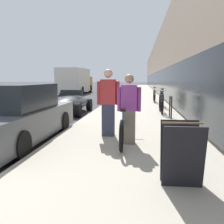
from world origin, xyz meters
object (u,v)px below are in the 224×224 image
at_px(cruiser_bike_middle, 162,99).
at_px(bike_rack_hoop, 171,105).
at_px(tandem_bicycle, 125,125).
at_px(parked_sedan_curbside, 13,116).
at_px(cruiser_bike_farthest, 154,96).
at_px(person_bystander, 108,103).
at_px(cruiser_bike_nearest, 161,104).
at_px(person_rider, 129,109).
at_px(sandwich_board_sign, 182,153).
at_px(vintage_roadster_curbside, 69,103).
at_px(moving_truck, 76,81).

bearing_deg(cruiser_bike_middle, bike_rack_hoop, -89.86).
distance_m(tandem_bicycle, parked_sedan_curbside, 2.84).
bearing_deg(cruiser_bike_farthest, person_bystander, -100.02).
bearing_deg(parked_sedan_curbside, cruiser_bike_nearest, 50.76).
height_order(person_rider, person_bystander, person_bystander).
xyz_separation_m(person_rider, sandwich_board_sign, (0.84, -2.17, -0.35)).
distance_m(bike_rack_hoop, vintage_roadster_curbside, 4.73).
relative_size(cruiser_bike_middle, vintage_roadster_curbside, 0.47).
xyz_separation_m(cruiser_bike_nearest, moving_truck, (-7.82, 15.21, 0.82)).
bearing_deg(person_bystander, moving_truck, 107.14).
xyz_separation_m(person_rider, bike_rack_hoop, (1.40, 3.93, -0.29)).
bearing_deg(tandem_bicycle, sandwich_board_sign, -69.29).
relative_size(cruiser_bike_nearest, vintage_roadster_curbside, 0.46).
relative_size(cruiser_bike_nearest, cruiser_bike_middle, 0.98).
bearing_deg(moving_truck, tandem_bicycle, -71.97).
xyz_separation_m(vintage_roadster_curbside, moving_truck, (-3.62, 14.96, 0.88)).
bearing_deg(person_rider, moving_truck, 108.01).
bearing_deg(person_rider, person_bystander, 127.55).
xyz_separation_m(person_bystander, sandwich_board_sign, (1.42, -2.92, -0.42)).
relative_size(bike_rack_hoop, cruiser_bike_nearest, 0.46).
relative_size(person_rider, parked_sedan_curbside, 0.35).
xyz_separation_m(person_rider, person_bystander, (-0.58, 0.75, 0.07)).
bearing_deg(moving_truck, cruiser_bike_farthest, -52.38).
distance_m(person_rider, cruiser_bike_nearest, 5.43).
bearing_deg(person_bystander, cruiser_bike_middle, 74.57).
height_order(bike_rack_hoop, cruiser_bike_nearest, cruiser_bike_nearest).
height_order(cruiser_bike_farthest, sandwich_board_sign, cruiser_bike_farthest).
relative_size(tandem_bicycle, sandwich_board_sign, 3.18).
height_order(cruiser_bike_middle, moving_truck, moving_truck).
distance_m(cruiser_bike_middle, cruiser_bike_farthest, 2.54).
distance_m(tandem_bicycle, bike_rack_hoop, 3.87).
bearing_deg(tandem_bicycle, vintage_roadster_curbside, 119.56).
xyz_separation_m(tandem_bicycle, person_rider, (0.12, -0.38, 0.43)).
xyz_separation_m(person_bystander, cruiser_bike_farthest, (1.70, 9.64, -0.47)).
bearing_deg(cruiser_bike_middle, cruiser_bike_nearest, -95.23).
relative_size(person_bystander, vintage_roadster_curbside, 0.44).
relative_size(cruiser_bike_middle, cruiser_bike_farthest, 1.09).
distance_m(tandem_bicycle, sandwich_board_sign, 2.72).
height_order(vintage_roadster_curbside, moving_truck, moving_truck).
bearing_deg(bike_rack_hoop, cruiser_bike_nearest, 100.17).
height_order(person_rider, sandwich_board_sign, person_rider).
bearing_deg(vintage_roadster_curbside, moving_truck, 103.60).
bearing_deg(person_rider, parked_sedan_curbside, 174.68).
bearing_deg(sandwich_board_sign, vintage_roadster_curbside, 116.78).
bearing_deg(cruiser_bike_nearest, parked_sedan_curbside, -129.24).
bearing_deg(person_rider, tandem_bicycle, 107.32).
xyz_separation_m(cruiser_bike_farthest, moving_truck, (-7.80, 10.12, 0.83)).
xyz_separation_m(tandem_bicycle, cruiser_bike_nearest, (1.27, 4.92, 0.04)).
height_order(person_bystander, sandwich_board_sign, person_bystander).
height_order(cruiser_bike_nearest, cruiser_bike_farthest, cruiser_bike_nearest).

